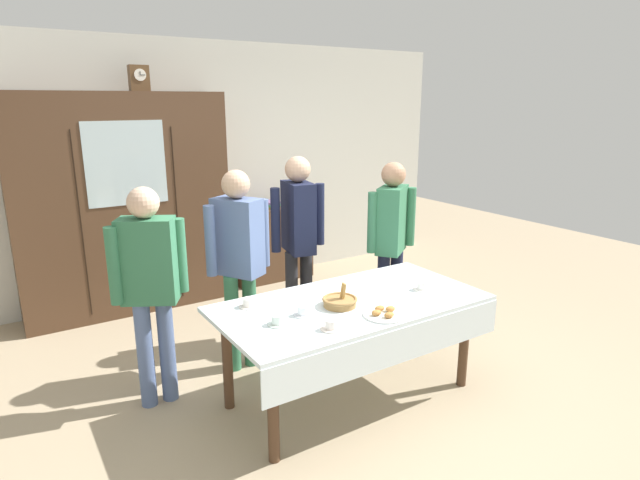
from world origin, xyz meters
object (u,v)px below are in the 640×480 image
at_px(person_by_cabinet, 150,277).
at_px(book_stack, 270,204).
at_px(tea_cup_back_edge, 249,303).
at_px(bread_basket, 340,301).
at_px(person_near_right_end, 298,230).
at_px(person_behind_table_left, 239,252).
at_px(mantel_clock, 139,78).
at_px(pastry_plate, 384,314).
at_px(wall_cabinet, 125,205).
at_px(tea_cup_far_right, 331,325).
at_px(bookshelf_low, 271,244).
at_px(tea_cup_front_edge, 303,311).
at_px(tea_cup_far_left, 422,286).
at_px(spoon_far_left, 374,278).
at_px(person_behind_table_right, 391,233).
at_px(dining_table, 354,316).
at_px(tea_cup_mid_left, 278,320).
at_px(spoon_near_left, 409,269).

bearing_deg(person_by_cabinet, book_stack, 45.33).
height_order(tea_cup_back_edge, bread_basket, bread_basket).
bearing_deg(person_near_right_end, person_behind_table_left, -160.57).
xyz_separation_m(mantel_clock, pastry_plate, (0.69, -2.87, -1.53)).
distance_m(book_stack, bread_basket, 2.77).
bearing_deg(wall_cabinet, tea_cup_far_right, -79.58).
relative_size(bookshelf_low, pastry_plate, 3.39).
relative_size(wall_cabinet, person_behind_table_left, 1.36).
bearing_deg(book_stack, tea_cup_front_edge, -113.31).
xyz_separation_m(tea_cup_far_left, spoon_far_left, (-0.14, 0.39, -0.02)).
relative_size(tea_cup_far_left, pastry_plate, 0.46).
bearing_deg(person_behind_table_right, tea_cup_back_edge, -166.17).
relative_size(dining_table, pastry_plate, 6.69).
bearing_deg(tea_cup_far_right, pastry_plate, -1.60).
height_order(wall_cabinet, tea_cup_front_edge, wall_cabinet).
bearing_deg(spoon_far_left, bookshelf_low, 82.60).
height_order(tea_cup_mid_left, pastry_plate, tea_cup_mid_left).
bearing_deg(tea_cup_mid_left, pastry_plate, -21.09).
xyz_separation_m(book_stack, tea_cup_far_left, (-0.16, -2.70, -0.15)).
bearing_deg(tea_cup_far_left, bookshelf_low, 86.59).
relative_size(tea_cup_back_edge, pastry_plate, 0.46).
distance_m(dining_table, mantel_clock, 3.14).
relative_size(mantel_clock, person_behind_table_right, 0.15).
xyz_separation_m(dining_table, person_by_cabinet, (-1.18, 0.70, 0.30)).
xyz_separation_m(person_near_right_end, person_behind_table_right, (0.73, -0.37, -0.04)).
bearing_deg(spoon_far_left, tea_cup_mid_left, -160.81).
height_order(dining_table, tea_cup_mid_left, tea_cup_mid_left).
distance_m(tea_cup_far_right, person_behind_table_left, 1.15).
relative_size(tea_cup_front_edge, spoon_far_left, 1.09).
bearing_deg(tea_cup_front_edge, book_stack, 66.69).
bearing_deg(tea_cup_far_left, spoon_near_left, 59.44).
relative_size(book_stack, tea_cup_far_left, 1.75).
bearing_deg(book_stack, dining_table, -105.49).
bearing_deg(dining_table, spoon_near_left, 23.49).
height_order(bookshelf_low, tea_cup_mid_left, bookshelf_low).
bearing_deg(tea_cup_far_left, spoon_far_left, 109.56).
bearing_deg(tea_cup_back_edge, tea_cup_mid_left, -85.62).
bearing_deg(tea_cup_front_edge, wall_cabinet, 100.88).
xyz_separation_m(tea_cup_far_right, spoon_far_left, (0.80, 0.60, -0.02)).
distance_m(spoon_far_left, person_behind_table_right, 0.66).
distance_m(tea_cup_far_right, pastry_plate, 0.41).
xyz_separation_m(bookshelf_low, bread_basket, (-0.85, -2.63, 0.33)).
bearing_deg(person_behind_table_right, person_near_right_end, 152.81).
height_order(book_stack, person_near_right_end, person_near_right_end).
bearing_deg(bread_basket, spoon_near_left, 20.49).
height_order(spoon_far_left, person_behind_table_right, person_behind_table_right).
xyz_separation_m(tea_cup_front_edge, person_by_cabinet, (-0.78, 0.70, 0.18)).
bearing_deg(mantel_clock, book_stack, 2.11).
height_order(tea_cup_back_edge, spoon_far_left, tea_cup_back_edge).
height_order(tea_cup_far_right, spoon_far_left, tea_cup_far_right).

